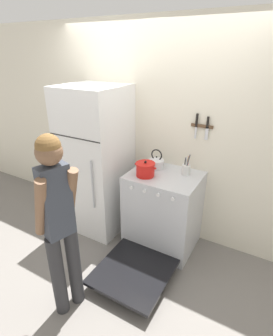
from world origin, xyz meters
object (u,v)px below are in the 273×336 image
dutch_oven_pot (145,169)px  tea_kettle (157,162)px  person (59,220)px  stove_range (161,212)px  refrigerator (96,161)px  utensil_jar (186,169)px

dutch_oven_pot → tea_kettle: tea_kettle is taller
person → stove_range: bearing=-0.5°
dutch_oven_pot → tea_kettle: bearing=86.9°
dutch_oven_pot → person: size_ratio=0.15×
tea_kettle → person: person is taller
stove_range → refrigerator: bearing=-179.9°
tea_kettle → person: 1.37m
person → utensil_jar: bearing=-5.9°
refrigerator → tea_kettle: size_ratio=8.00×
stove_range → tea_kettle: bearing=134.7°
refrigerator → person: refrigerator is taller
stove_range → person: bearing=-107.4°
dutch_oven_pot → person: (-0.20, -1.10, -0.06)m
refrigerator → dutch_oven_pot: refrigerator is taller
utensil_jar → person: 1.48m
stove_range → utensil_jar: utensil_jar is taller
stove_range → dutch_oven_pot: dutch_oven_pot is taller
dutch_oven_pot → tea_kettle: 0.25m
tea_kettle → person: bearing=-98.8°
refrigerator → dutch_oven_pot: 0.75m
dutch_oven_pot → stove_range: bearing=26.0°
utensil_jar → stove_range: bearing=-139.1°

